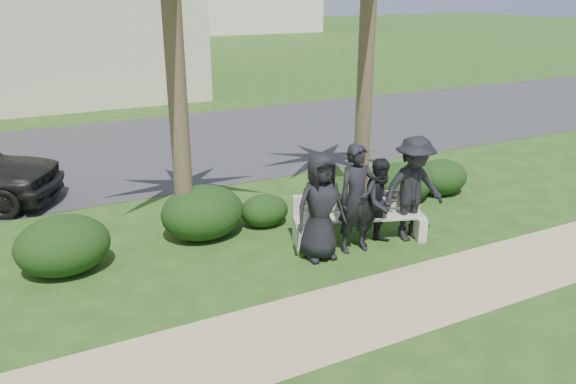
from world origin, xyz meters
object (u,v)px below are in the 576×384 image
object	(u,v)px
park_bench	(358,221)
man_b	(357,199)
man_c	(381,202)
man_d	(413,189)
man_a	(320,207)

from	to	relation	value
park_bench	man_b	distance (m)	0.70
man_c	man_d	distance (m)	0.64
man_b	man_c	xyz separation A→B (m)	(0.52, 0.03, -0.16)
man_c	man_b	bearing A→B (deg)	177.76
man_c	man_a	bearing A→B (deg)	174.03
park_bench	man_c	size ratio (longest dim) A/B	1.60
man_c	man_d	size ratio (longest dim) A/B	0.82
man_c	park_bench	bearing A→B (deg)	124.66
man_a	park_bench	bearing A→B (deg)	19.30
park_bench	man_b	world-z (taller)	man_b
man_d	man_b	bearing A→B (deg)	-178.70
park_bench	man_a	size ratio (longest dim) A/B	1.39
man_b	man_d	xyz separation A→B (m)	(1.13, -0.05, 0.01)
man_a	man_d	bearing A→B (deg)	-0.07
man_a	man_b	size ratio (longest dim) A/B	0.96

